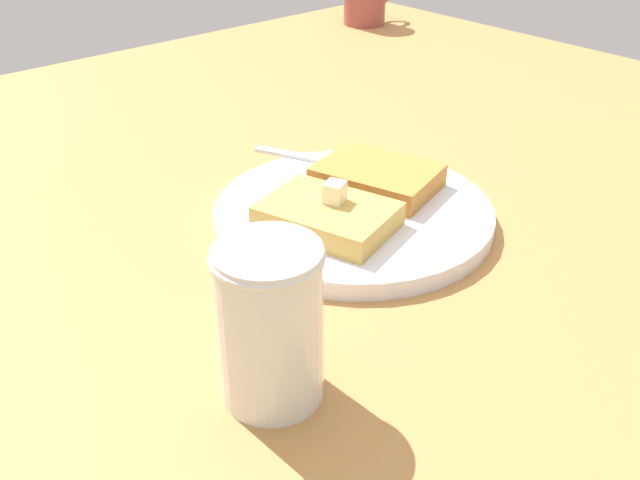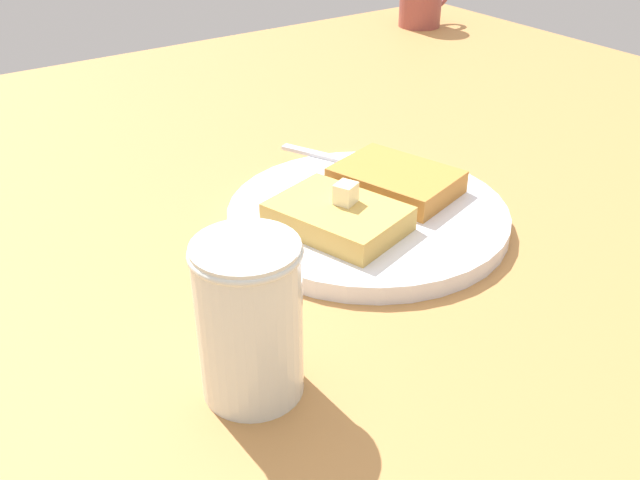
% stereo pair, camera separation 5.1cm
% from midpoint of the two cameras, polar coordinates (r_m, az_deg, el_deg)
% --- Properties ---
extents(table_surface, '(1.27, 1.27, 0.03)m').
position_cam_midpoint_polar(table_surface, '(0.63, 2.07, -0.04)').
color(table_surface, '#B07A42').
rests_on(table_surface, ground).
extents(plate, '(0.24, 0.24, 0.02)m').
position_cam_midpoint_polar(plate, '(0.62, 0.33, 2.15)').
color(plate, white).
rests_on(plate, table_surface).
extents(toast_slice_left, '(0.10, 0.12, 0.02)m').
position_cam_midpoint_polar(toast_slice_left, '(0.58, -1.89, 1.86)').
color(toast_slice_left, gold).
rests_on(toast_slice_left, plate).
extents(toast_slice_middle, '(0.10, 0.12, 0.02)m').
position_cam_midpoint_polar(toast_slice_middle, '(0.64, 2.34, 5.01)').
color(toast_slice_middle, '#BE7C34').
rests_on(toast_slice_middle, plate).
extents(butter_pat_primary, '(0.02, 0.02, 0.02)m').
position_cam_midpoint_polar(butter_pat_primary, '(0.58, -1.35, 3.78)').
color(butter_pat_primary, '#F8EFC7').
rests_on(butter_pat_primary, toast_slice_left).
extents(fork, '(0.08, 0.15, 0.00)m').
position_cam_midpoint_polar(fork, '(0.69, -0.51, 6.07)').
color(fork, silver).
rests_on(fork, plate).
extents(syrup_jar, '(0.06, 0.06, 0.10)m').
position_cam_midpoint_polar(syrup_jar, '(0.42, -7.47, -7.38)').
color(syrup_jar, '#5D2A0B').
rests_on(syrup_jar, table_surface).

